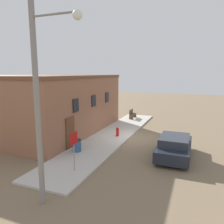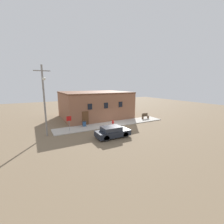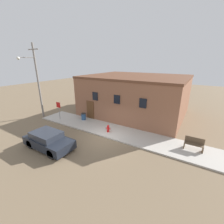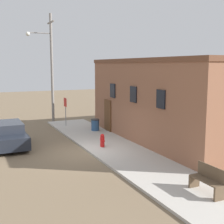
{
  "view_description": "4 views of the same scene",
  "coord_description": "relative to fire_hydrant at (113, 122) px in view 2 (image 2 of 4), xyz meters",
  "views": [
    {
      "loc": [
        -15.97,
        -4.75,
        5.04
      ],
      "look_at": [
        -0.13,
        1.49,
        2.0
      ],
      "focal_mm": 35.0,
      "sensor_mm": 36.0,
      "label": 1
    },
    {
      "loc": [
        -11.07,
        -18.6,
        6.26
      ],
      "look_at": [
        -0.13,
        1.49,
        2.0
      ],
      "focal_mm": 24.0,
      "sensor_mm": 36.0,
      "label": 2
    },
    {
      "loc": [
        6.81,
        -9.91,
        6.57
      ],
      "look_at": [
        -0.13,
        1.49,
        2.0
      ],
      "focal_mm": 24.0,
      "sensor_mm": 36.0,
      "label": 3
    },
    {
      "loc": [
        14.86,
        -5.39,
        4.48
      ],
      "look_at": [
        -0.13,
        1.49,
        2.0
      ],
      "focal_mm": 50.0,
      "sensor_mm": 36.0,
      "label": 4
    }
  ],
  "objects": [
    {
      "name": "utility_pole",
      "position": [
        -9.43,
        -0.48,
        4.17
      ],
      "size": [
        1.8,
        2.03,
        8.44
      ],
      "color": "gray",
      "rests_on": "ground"
    },
    {
      "name": "sidewalk",
      "position": [
        0.25,
        0.52,
        -0.41
      ],
      "size": [
        18.01,
        2.98,
        0.11
      ],
      "color": "#BCB7AD",
      "rests_on": "ground"
    },
    {
      "name": "stop_sign",
      "position": [
        -6.65,
        -0.1,
        1.05
      ],
      "size": [
        0.63,
        0.06,
        2.03
      ],
      "color": "gray",
      "rests_on": "sidewalk"
    },
    {
      "name": "parked_car",
      "position": [
        -2.61,
        -4.61,
        0.19
      ],
      "size": [
        4.08,
        1.86,
        1.35
      ],
      "color": "black",
      "rests_on": "ground"
    },
    {
      "name": "fire_hydrant",
      "position": [
        0.0,
        0.0,
        0.0
      ],
      "size": [
        0.48,
        0.23,
        0.71
      ],
      "color": "red",
      "rests_on": "sidewalk"
    },
    {
      "name": "bench",
      "position": [
        7.21,
        0.89,
        0.1
      ],
      "size": [
        1.34,
        0.44,
        0.96
      ],
      "color": "brown",
      "rests_on": "sidewalk"
    },
    {
      "name": "ground_plane",
      "position": [
        0.25,
        -0.97,
        -0.47
      ],
      "size": [
        80.0,
        80.0,
        0.0
      ],
      "primitive_type": "plane",
      "color": "#7A664C"
    },
    {
      "name": "brick_building",
      "position": [
        -0.18,
        6.83,
        1.97
      ],
      "size": [
        11.93,
        9.78,
        4.87
      ],
      "color": "#8E5B42",
      "rests_on": "ground"
    },
    {
      "name": "trash_bin",
      "position": [
        -4.16,
        1.23,
        0.04
      ],
      "size": [
        0.56,
        0.56,
        0.78
      ],
      "color": "#2D517F",
      "rests_on": "sidewalk"
    }
  ]
}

